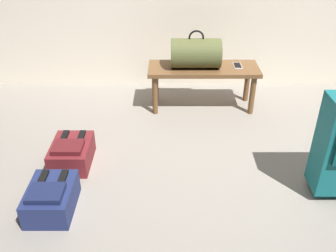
# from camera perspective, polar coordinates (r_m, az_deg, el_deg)

# --- Properties ---
(ground_plane) EXTENTS (6.60, 6.60, 0.00)m
(ground_plane) POSITION_cam_1_polar(r_m,az_deg,el_deg) (2.74, 7.89, -7.36)
(ground_plane) COLOR gray
(bench) EXTENTS (1.00, 0.36, 0.40)m
(bench) POSITION_cam_1_polar(r_m,az_deg,el_deg) (3.46, 5.14, 7.99)
(bench) COLOR brown
(bench) RESTS_ON ground
(duffel_bag_olive) EXTENTS (0.44, 0.26, 0.34)m
(duffel_bag_olive) POSITION_cam_1_polar(r_m,az_deg,el_deg) (3.38, 3.98, 11.02)
(duffel_bag_olive) COLOR #51562D
(duffel_bag_olive) RESTS_ON bench
(cell_phone) EXTENTS (0.07, 0.14, 0.01)m
(cell_phone) POSITION_cam_1_polar(r_m,az_deg,el_deg) (3.50, 10.28, 9.06)
(cell_phone) COLOR silver
(cell_phone) RESTS_ON bench
(backpack_navy) EXTENTS (0.28, 0.38, 0.21)m
(backpack_navy) POSITION_cam_1_polar(r_m,az_deg,el_deg) (2.50, -17.57, -10.45)
(backpack_navy) COLOR navy
(backpack_navy) RESTS_ON ground
(backpack_maroon) EXTENTS (0.28, 0.38, 0.21)m
(backpack_maroon) POSITION_cam_1_polar(r_m,az_deg,el_deg) (2.86, -14.68, -4.02)
(backpack_maroon) COLOR maroon
(backpack_maroon) RESTS_ON ground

